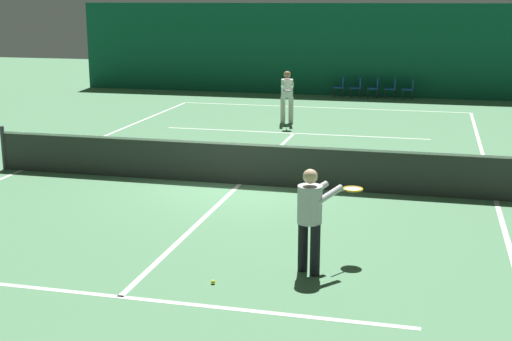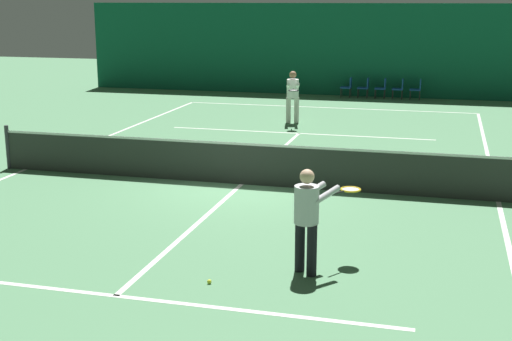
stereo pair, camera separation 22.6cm
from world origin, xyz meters
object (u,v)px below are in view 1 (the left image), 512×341
at_px(player_far, 287,93).
at_px(tennis_ball, 213,282).
at_px(player_near, 312,213).
at_px(tennis_net, 240,162).
at_px(courtside_chair_1, 358,86).
at_px(courtside_chair_2, 375,87).
at_px(courtside_chair_3, 392,87).
at_px(courtside_chair_4, 410,88).
at_px(courtside_chair_0, 341,86).

distance_m(player_far, tennis_ball, 13.96).
distance_m(player_near, tennis_ball, 1.79).
distance_m(tennis_net, tennis_ball, 5.77).
bearing_deg(player_near, tennis_ball, 155.75).
distance_m(tennis_net, courtside_chair_1, 15.05).
xyz_separation_m(player_far, courtside_chair_2, (2.34, 6.84, -0.52)).
distance_m(courtside_chair_1, tennis_ball, 20.66).
xyz_separation_m(courtside_chair_3, courtside_chair_4, (0.71, 0.00, 0.00)).
relative_size(tennis_net, courtside_chair_1, 14.29).
distance_m(player_far, courtside_chair_3, 7.51).
height_order(tennis_net, courtside_chair_0, tennis_net).
height_order(tennis_net, courtside_chair_1, tennis_net).
relative_size(courtside_chair_2, courtside_chair_4, 1.00).
xyz_separation_m(courtside_chair_0, courtside_chair_3, (2.14, 0.00, 0.00)).
relative_size(courtside_chair_2, courtside_chair_3, 1.00).
bearing_deg(tennis_net, player_near, -63.22).
bearing_deg(courtside_chair_2, courtside_chair_4, 90.00).
height_order(courtside_chair_1, tennis_ball, courtside_chair_1).
distance_m(courtside_chair_3, courtside_chair_4, 0.71).
bearing_deg(tennis_ball, courtside_chair_3, 86.31).
xyz_separation_m(courtside_chair_2, courtside_chair_4, (1.43, 0.00, 0.00)).
xyz_separation_m(player_far, courtside_chair_3, (3.05, 6.84, -0.52)).
bearing_deg(tennis_net, player_far, 94.13).
distance_m(courtside_chair_1, courtside_chair_4, 2.14).
xyz_separation_m(player_far, tennis_ball, (1.72, -13.82, -0.98)).
xyz_separation_m(player_near, courtside_chair_1, (-1.40, 19.84, -0.46)).
bearing_deg(tennis_net, courtside_chair_4, 78.06).
bearing_deg(tennis_ball, player_far, 97.10).
height_order(player_far, courtside_chair_4, player_far).
distance_m(courtside_chair_0, courtside_chair_2, 1.43).
height_order(courtside_chair_0, courtside_chair_1, same).
relative_size(player_far, courtside_chair_2, 2.06).
xyz_separation_m(player_far, courtside_chair_4, (3.77, 6.84, -0.52)).
distance_m(courtside_chair_4, tennis_ball, 20.76).
distance_m(player_near, courtside_chair_0, 19.96).
distance_m(player_near, courtside_chair_4, 19.86).
bearing_deg(courtside_chair_4, courtside_chair_1, -90.00).
height_order(courtside_chair_4, tennis_ball, courtside_chair_4).
bearing_deg(courtside_chair_2, courtside_chair_0, -90.00).
xyz_separation_m(courtside_chair_1, courtside_chair_3, (1.43, 0.00, 0.00)).
distance_m(player_near, courtside_chair_1, 19.90).
distance_m(courtside_chair_2, courtside_chair_3, 0.71).
distance_m(player_far, courtside_chair_2, 7.25).
height_order(player_far, courtside_chair_1, player_far).
bearing_deg(courtside_chair_1, courtside_chair_4, 90.00).
xyz_separation_m(courtside_chair_1, tennis_ball, (0.10, -20.66, -0.45)).
relative_size(player_far, courtside_chair_1, 2.06).
relative_size(courtside_chair_1, tennis_ball, 12.73).
distance_m(tennis_net, courtside_chair_2, 15.12).
relative_size(courtside_chair_0, courtside_chair_2, 1.00).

